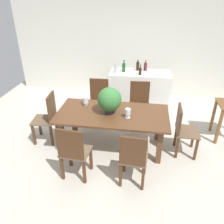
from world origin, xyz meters
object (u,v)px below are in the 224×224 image
object	(u,v)px
wine_bottle_dark	(124,67)
chair_far_right	(139,101)
dining_table	(113,118)
crystal_vase_left	(86,100)
chair_near_left	(73,151)
wine_bottle_tall	(138,66)
chair_far_left	(99,99)
chair_head_end	(48,116)
wine_glass	(117,101)
chair_foot_end	(183,128)
wine_bottle_green	(140,71)
wine_bottle_clear	(145,67)
wine_bottle_amber	(116,69)
chair_near_right	(133,157)
flower_centerpiece	(109,100)
crystal_vase_center_near	(128,112)
kitchen_counter	(140,90)

from	to	relation	value
wine_bottle_dark	chair_far_right	bearing A→B (deg)	-62.99
dining_table	crystal_vase_left	xyz separation A→B (m)	(-0.57, 0.25, 0.20)
chair_near_left	wine_bottle_tall	world-z (taller)	wine_bottle_tall
chair_far_left	chair_head_end	size ratio (longest dim) A/B	0.97
wine_glass	wine_bottle_tall	bearing A→B (deg)	79.85
chair_foot_end	chair_head_end	world-z (taller)	chair_head_end
wine_bottle_green	wine_bottle_clear	world-z (taller)	wine_bottle_clear
wine_glass	wine_bottle_clear	bearing A→B (deg)	73.88
wine_bottle_amber	wine_bottle_dark	bearing A→B (deg)	29.75
chair_near_right	wine_bottle_green	xyz separation A→B (m)	(-0.04, 2.65, 0.48)
wine_glass	wine_bottle_tall	world-z (taller)	wine_bottle_tall
chair_near_left	flower_centerpiece	size ratio (longest dim) A/B	1.99
wine_bottle_green	crystal_vase_left	bearing A→B (deg)	-124.60
flower_centerpiece	crystal_vase_center_near	size ratio (longest dim) A/B	2.79
chair_near_right	crystal_vase_left	world-z (taller)	chair_near_right
kitchen_counter	chair_foot_end	bearing A→B (deg)	-65.13
dining_table	chair_foot_end	distance (m)	1.29
chair_far_left	crystal_vase_center_near	distance (m)	1.36
chair_head_end	flower_centerpiece	bearing A→B (deg)	84.41
chair_near_left	crystal_vase_left	xyz separation A→B (m)	(-0.10, 1.21, 0.29)
wine_glass	wine_bottle_dark	distance (m)	1.56
wine_bottle_dark	chair_far_left	bearing A→B (deg)	-118.11
chair_near_left	wine_bottle_dark	distance (m)	2.89
flower_centerpiece	wine_bottle_amber	size ratio (longest dim) A/B	2.11
chair_near_left	wine_bottle_amber	bearing A→B (deg)	-91.22
chair_far_left	chair_near_left	bearing A→B (deg)	-91.48
wine_bottle_tall	wine_bottle_clear	size ratio (longest dim) A/B	1.02
wine_bottle_clear	chair_far_left	bearing A→B (deg)	-133.14
kitchen_counter	wine_bottle_clear	distance (m)	0.60
chair_foot_end	wine_glass	size ratio (longest dim) A/B	6.51
chair_foot_end	chair_near_right	bearing A→B (deg)	140.37
chair_far_left	wine_bottle_tall	distance (m)	1.41
flower_centerpiece	wine_bottle_amber	world-z (taller)	flower_centerpiece
chair_far_right	wine_bottle_dark	bearing A→B (deg)	114.01
chair_far_right	chair_far_left	bearing A→B (deg)	176.81
chair_head_end	wine_bottle_tall	world-z (taller)	wine_bottle_tall
chair_head_end	chair_near_right	size ratio (longest dim) A/B	1.07
chair_far_left	wine_bottle_clear	distance (m)	1.54
wine_bottle_green	chair_near_left	bearing A→B (deg)	-108.61
chair_far_left	chair_near_right	bearing A→B (deg)	-65.75
crystal_vase_center_near	wine_bottle_dark	size ratio (longest dim) A/B	0.59
flower_centerpiece	wine_bottle_green	world-z (taller)	flower_centerpiece
flower_centerpiece	wine_bottle_dark	distance (m)	1.84
chair_far_left	chair_foot_end	bearing A→B (deg)	-30.12
chair_head_end	wine_glass	size ratio (longest dim) A/B	7.07
chair_far_left	flower_centerpiece	xyz separation A→B (m)	(0.41, -0.96, 0.45)
chair_far_left	wine_bottle_clear	bearing A→B (deg)	45.55
chair_foot_end	crystal_vase_center_near	size ratio (longest dim) A/B	5.33
dining_table	chair_near_left	distance (m)	1.07
chair_near_left	wine_bottle_dark	bearing A→B (deg)	-94.66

